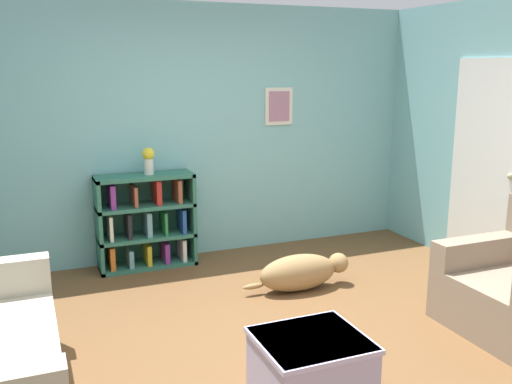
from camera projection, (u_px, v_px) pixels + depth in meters
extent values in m
plane|color=brown|center=(277.00, 344.00, 4.14)|extent=(14.00, 14.00, 0.00)
cube|color=#7AB7BC|center=(188.00, 133.00, 5.89)|extent=(5.60, 0.10, 2.60)
cube|color=silver|center=(279.00, 106.00, 6.15)|extent=(0.32, 0.02, 0.40)
cube|color=#A37089|center=(279.00, 106.00, 6.14)|extent=(0.24, 0.01, 0.32)
cube|color=white|center=(483.00, 167.00, 5.47)|extent=(0.02, 0.84, 2.05)
sphere|color=tan|center=(510.00, 176.00, 5.15)|extent=(0.05, 0.05, 0.05)
cube|color=#2D6B56|center=(99.00, 226.00, 5.49)|extent=(0.04, 0.35, 0.94)
cube|color=#2D6B56|center=(191.00, 217.00, 5.83)|extent=(0.04, 0.35, 0.94)
cube|color=#2D6B56|center=(143.00, 217.00, 5.81)|extent=(0.95, 0.02, 0.94)
cube|color=#2D6B56|center=(148.00, 264.00, 5.76)|extent=(0.95, 0.35, 0.04)
cube|color=#2D6B56|center=(147.00, 236.00, 5.69)|extent=(0.95, 0.35, 0.04)
cube|color=#2D6B56|center=(145.00, 206.00, 5.62)|extent=(0.95, 0.35, 0.04)
cube|color=#2D6B56|center=(144.00, 177.00, 5.56)|extent=(0.95, 0.35, 0.04)
cube|color=orange|center=(111.00, 257.00, 5.59)|extent=(0.05, 0.26, 0.25)
cube|color=silver|center=(110.00, 227.00, 5.52)|extent=(0.03, 0.26, 0.24)
cube|color=#7A2D84|center=(111.00, 196.00, 5.47)|extent=(0.05, 0.26, 0.23)
cube|color=#60939E|center=(130.00, 258.00, 5.66)|extent=(0.04, 0.26, 0.19)
cube|color=black|center=(128.00, 225.00, 5.58)|extent=(0.04, 0.26, 0.25)
cube|color=brown|center=(134.00, 196.00, 5.55)|extent=(0.03, 0.26, 0.20)
cube|color=gold|center=(147.00, 254.00, 5.72)|extent=(0.04, 0.26, 0.22)
cube|color=#60939E|center=(147.00, 223.00, 5.66)|extent=(0.05, 0.26, 0.24)
cube|color=#B22823|center=(157.00, 191.00, 5.63)|extent=(0.05, 0.26, 0.24)
cube|color=#7A2D84|center=(165.00, 252.00, 5.79)|extent=(0.05, 0.26, 0.22)
cube|color=#287A3D|center=(164.00, 222.00, 5.72)|extent=(0.03, 0.26, 0.23)
cube|color=brown|center=(177.00, 190.00, 5.71)|extent=(0.04, 0.26, 0.23)
cube|color=silver|center=(182.00, 249.00, 5.85)|extent=(0.04, 0.26, 0.24)
cube|color=#234C9E|center=(181.00, 220.00, 5.79)|extent=(0.04, 0.26, 0.24)
cube|color=gray|center=(485.00, 250.00, 4.61)|extent=(0.95, 0.18, 0.22)
cube|color=#ADA3CC|center=(311.00, 373.00, 3.31)|extent=(0.59, 0.54, 0.45)
cube|color=#BBB0DC|center=(312.00, 340.00, 3.27)|extent=(0.62, 0.57, 0.03)
ellipsoid|color=#9E7A4C|center=(298.00, 273.00, 5.10)|extent=(0.73, 0.30, 0.33)
sphere|color=#9E7A4C|center=(338.00, 263.00, 5.25)|extent=(0.18, 0.18, 0.18)
ellipsoid|color=#9E7A4C|center=(253.00, 286.00, 5.00)|extent=(0.20, 0.05, 0.05)
cylinder|color=silver|center=(149.00, 167.00, 5.56)|extent=(0.09, 0.09, 0.15)
sphere|color=yellow|center=(148.00, 154.00, 5.53)|extent=(0.12, 0.12, 0.12)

